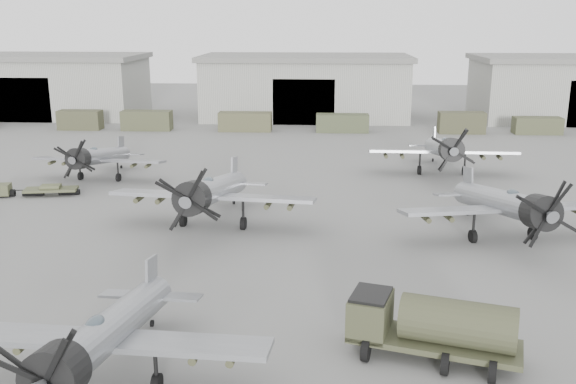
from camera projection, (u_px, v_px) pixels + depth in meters
name	position (u px, v px, depth m)	size (l,w,h in m)	color
ground	(266.00, 304.00, 31.60)	(220.00, 220.00, 0.00)	slate
hangar_left	(42.00, 85.00, 92.25)	(29.00, 14.80, 8.70)	#9C9D92
hangar_center	(305.00, 86.00, 90.16)	(29.00, 14.80, 8.70)	#9C9D92
support_truck_1	(80.00, 120.00, 81.01)	(5.35, 2.20, 2.42)	#3D3E28
support_truck_2	(147.00, 120.00, 80.54)	(6.20, 2.20, 2.45)	#40432B
support_truck_3	(245.00, 122.00, 79.87)	(6.57, 2.20, 2.34)	#48482F
support_truck_4	(342.00, 123.00, 79.22)	(6.46, 2.20, 2.21)	#3F452D
support_truck_5	(461.00, 123.00, 78.37)	(5.57, 2.20, 2.59)	#3D3D28
support_truck_6	(537.00, 126.00, 77.94)	(5.68, 2.20, 2.03)	#41442C
aircraft_near_1	(103.00, 336.00, 23.62)	(12.48, 11.23, 4.99)	gray
aircraft_mid_1	(211.00, 192.00, 42.34)	(13.89, 12.50, 5.52)	#94969C
aircraft_mid_2	(507.00, 205.00, 39.81)	(13.38, 12.05, 5.31)	gray
aircraft_far_0	(97.00, 157.00, 55.00)	(11.57, 10.41, 4.61)	gray
aircraft_far_1	(443.00, 149.00, 57.00)	(13.16, 11.84, 5.29)	#9DA1A5
fuel_tanker	(432.00, 324.00, 26.19)	(7.32, 4.15, 2.68)	#3B3D28
tug_trailer	(18.00, 190.00, 50.60)	(7.18, 2.49, 1.42)	#484C31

